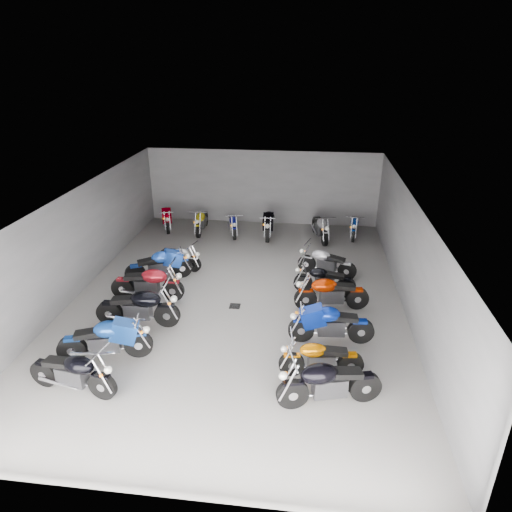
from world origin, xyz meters
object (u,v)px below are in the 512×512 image
object	(u,v)px
drain_grate	(235,306)
motorcycle_right_e	(324,280)
motorcycle_right_d	(331,293)
motorcycle_left_f	(178,257)
motorcycle_left_b	(106,340)
motorcycle_back_c	(233,224)
motorcycle_left_e	(159,266)
motorcycle_back_d	(269,223)
motorcycle_back_e	(320,227)
motorcycle_left_d	(148,283)
motorcycle_left_c	(139,307)
motorcycle_back_b	(202,221)
motorcycle_right_a	(328,383)
motorcycle_right_c	(330,324)
motorcycle_left_a	(73,373)
motorcycle_back_f	(354,226)
motorcycle_right_b	(320,358)
motorcycle_back_a	(167,217)
motorcycle_right_f	(326,262)

from	to	relation	value
drain_grate	motorcycle_right_e	xyz separation A→B (m)	(2.64, 1.16, 0.46)
motorcycle_right_d	motorcycle_left_f	bearing A→B (deg)	59.63
motorcycle_left_b	motorcycle_back_c	world-z (taller)	motorcycle_left_b
motorcycle_back_c	drain_grate	bearing A→B (deg)	85.34
motorcycle_left_b	motorcycle_left_e	size ratio (longest dim) A/B	1.09
motorcycle_back_d	motorcycle_back_e	world-z (taller)	motorcycle_back_d
motorcycle_left_d	motorcycle_back_c	bearing A→B (deg)	162.62
motorcycle_left_c	drain_grate	bearing A→B (deg)	115.85
drain_grate	motorcycle_back_b	world-z (taller)	motorcycle_back_b
motorcycle_right_a	motorcycle_left_f	bearing A→B (deg)	24.11
motorcycle_back_c	motorcycle_back_b	bearing A→B (deg)	-18.84
motorcycle_right_a	motorcycle_right_e	size ratio (longest dim) A/B	1.16
drain_grate	motorcycle_back_c	bearing A→B (deg)	100.04
motorcycle_back_d	motorcycle_right_d	bearing A→B (deg)	110.35
motorcycle_right_c	motorcycle_left_b	bearing A→B (deg)	99.83
motorcycle_left_a	motorcycle_left_f	xyz separation A→B (m)	(0.52, 6.49, -0.08)
motorcycle_left_f	motorcycle_back_d	xyz separation A→B (m)	(2.85, 3.59, 0.10)
drain_grate	motorcycle_left_a	xyz separation A→B (m)	(-2.92, -4.15, 0.52)
motorcycle_right_d	motorcycle_left_d	bearing A→B (deg)	82.85
motorcycle_left_d	motorcycle_back_c	world-z (taller)	motorcycle_left_d
drain_grate	motorcycle_right_c	world-z (taller)	motorcycle_right_c
motorcycle_right_c	motorcycle_back_f	distance (m)	7.84
motorcycle_right_b	motorcycle_back_d	size ratio (longest dim) A/B	0.87
motorcycle_right_e	motorcycle_back_e	size ratio (longest dim) A/B	0.94
motorcycle_left_d	motorcycle_back_b	distance (m)	5.89
motorcycle_left_b	motorcycle_right_e	bearing A→B (deg)	112.84
motorcycle_right_d	motorcycle_left_a	bearing A→B (deg)	119.10
motorcycle_back_c	motorcycle_back_e	size ratio (longest dim) A/B	0.89
motorcycle_left_c	motorcycle_right_e	bearing A→B (deg)	113.39
motorcycle_right_a	motorcycle_back_b	xyz separation A→B (m)	(-5.05, 9.85, -0.06)
motorcycle_right_c	motorcycle_back_c	bearing A→B (deg)	22.62
motorcycle_left_d	motorcycle_right_c	xyz separation A→B (m)	(5.43, -1.61, -0.01)
motorcycle_back_e	motorcycle_back_a	bearing A→B (deg)	-18.45
motorcycle_left_a	motorcycle_right_b	bearing A→B (deg)	112.71
motorcycle_left_d	motorcycle_right_e	bearing A→B (deg)	99.52
motorcycle_left_c	motorcycle_back_e	size ratio (longest dim) A/B	1.13
motorcycle_back_d	motorcycle_back_f	world-z (taller)	motorcycle_back_d
motorcycle_left_e	motorcycle_right_a	bearing A→B (deg)	20.77
motorcycle_back_a	motorcycle_back_c	distance (m)	2.97
motorcycle_left_c	motorcycle_right_c	xyz separation A→B (m)	(5.20, -0.17, -0.03)
motorcycle_left_d	drain_grate	bearing A→B (deg)	85.96
drain_grate	motorcycle_back_e	xyz separation A→B (m)	(2.56, 5.77, 0.50)
motorcycle_right_b	motorcycle_right_a	bearing A→B (deg)	-177.74
motorcycle_right_a	motorcycle_back_c	size ratio (longest dim) A/B	1.22
motorcycle_right_c	motorcycle_right_e	bearing A→B (deg)	-2.04
drain_grate	motorcycle_left_e	distance (m)	3.13
motorcycle_right_f	motorcycle_back_f	world-z (taller)	motorcycle_right_f
drain_grate	motorcycle_right_b	size ratio (longest dim) A/B	0.16
motorcycle_back_a	motorcycle_left_c	bearing A→B (deg)	81.79
motorcycle_left_a	motorcycle_left_b	size ratio (longest dim) A/B	0.96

